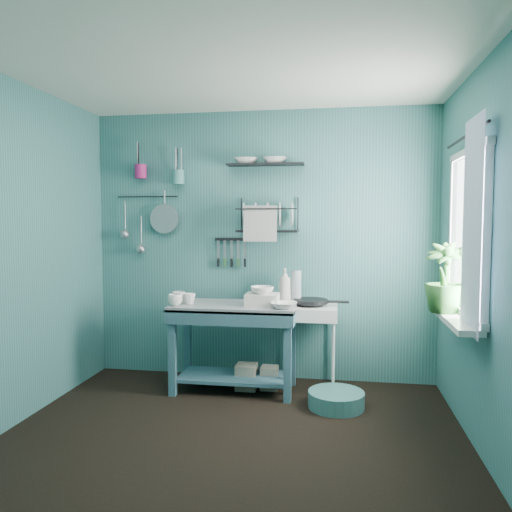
# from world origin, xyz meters

# --- Properties ---
(floor) EXTENTS (3.20, 3.20, 0.00)m
(floor) POSITION_xyz_m (0.00, 0.00, 0.00)
(floor) COLOR black
(floor) RESTS_ON ground
(ceiling) EXTENTS (3.20, 3.20, 0.00)m
(ceiling) POSITION_xyz_m (0.00, 0.00, 2.50)
(ceiling) COLOR silver
(ceiling) RESTS_ON ground
(wall_back) EXTENTS (3.20, 0.00, 3.20)m
(wall_back) POSITION_xyz_m (0.00, 1.50, 1.25)
(wall_back) COLOR #366F6D
(wall_back) RESTS_ON ground
(wall_front) EXTENTS (3.20, 0.00, 3.20)m
(wall_front) POSITION_xyz_m (0.00, -1.50, 1.25)
(wall_front) COLOR #366F6D
(wall_front) RESTS_ON ground
(wall_left) EXTENTS (0.00, 3.00, 3.00)m
(wall_left) POSITION_xyz_m (-1.60, 0.00, 1.25)
(wall_left) COLOR #366F6D
(wall_left) RESTS_ON ground
(wall_right) EXTENTS (0.00, 3.00, 3.00)m
(wall_right) POSITION_xyz_m (1.60, 0.00, 1.25)
(wall_right) COLOR #366F6D
(wall_right) RESTS_ON ground
(work_counter) EXTENTS (1.15, 0.72, 0.76)m
(work_counter) POSITION_xyz_m (-0.18, 1.08, 0.38)
(work_counter) COLOR #35606F
(work_counter) RESTS_ON floor
(mug_left) EXTENTS (0.12, 0.12, 0.10)m
(mug_left) POSITION_xyz_m (-0.66, 0.92, 0.81)
(mug_left) COLOR white
(mug_left) RESTS_ON work_counter
(mug_mid) EXTENTS (0.14, 0.14, 0.09)m
(mug_mid) POSITION_xyz_m (-0.56, 1.02, 0.81)
(mug_mid) COLOR white
(mug_mid) RESTS_ON work_counter
(mug_right) EXTENTS (0.17, 0.17, 0.10)m
(mug_right) POSITION_xyz_m (-0.68, 1.08, 0.81)
(mug_right) COLOR white
(mug_right) RESTS_ON work_counter
(wash_tub) EXTENTS (0.28, 0.22, 0.10)m
(wash_tub) POSITION_xyz_m (0.07, 1.06, 0.81)
(wash_tub) COLOR beige
(wash_tub) RESTS_ON work_counter
(tub_bowl) EXTENTS (0.20, 0.19, 0.06)m
(tub_bowl) POSITION_xyz_m (0.07, 1.06, 0.89)
(tub_bowl) COLOR white
(tub_bowl) RESTS_ON wash_tub
(soap_bottle) EXTENTS (0.11, 0.12, 0.30)m
(soap_bottle) POSITION_xyz_m (0.24, 1.28, 0.91)
(soap_bottle) COLOR beige
(soap_bottle) RESTS_ON work_counter
(water_bottle) EXTENTS (0.09, 0.09, 0.28)m
(water_bottle) POSITION_xyz_m (0.34, 1.30, 0.90)
(water_bottle) COLOR #A1ABB3
(water_bottle) RESTS_ON work_counter
(counter_bowl) EXTENTS (0.22, 0.22, 0.05)m
(counter_bowl) POSITION_xyz_m (0.27, 0.93, 0.79)
(counter_bowl) COLOR white
(counter_bowl) RESTS_ON work_counter
(hotplate_stand) EXTENTS (0.52, 0.52, 0.74)m
(hotplate_stand) POSITION_xyz_m (0.47, 1.24, 0.37)
(hotplate_stand) COLOR white
(hotplate_stand) RESTS_ON floor
(frying_pan) EXTENTS (0.30, 0.30, 0.03)m
(frying_pan) POSITION_xyz_m (0.47, 1.24, 0.78)
(frying_pan) COLOR black
(frying_pan) RESTS_ON hotplate_stand
(knife_strip) EXTENTS (0.32, 0.02, 0.03)m
(knife_strip) POSITION_xyz_m (-0.28, 1.47, 1.31)
(knife_strip) COLOR black
(knife_strip) RESTS_ON wall_back
(dish_rack) EXTENTS (0.57, 0.30, 0.32)m
(dish_rack) POSITION_xyz_m (0.07, 1.37, 1.54)
(dish_rack) COLOR black
(dish_rack) RESTS_ON wall_back
(upper_shelf) EXTENTS (0.70, 0.19, 0.01)m
(upper_shelf) POSITION_xyz_m (0.05, 1.40, 1.99)
(upper_shelf) COLOR black
(upper_shelf) RESTS_ON wall_back
(shelf_bowl_left) EXTENTS (0.22, 0.22, 0.05)m
(shelf_bowl_left) POSITION_xyz_m (-0.13, 1.40, 2.09)
(shelf_bowl_left) COLOR white
(shelf_bowl_left) RESTS_ON upper_shelf
(shelf_bowl_right) EXTENTS (0.22, 0.22, 0.05)m
(shelf_bowl_right) POSITION_xyz_m (0.13, 1.40, 2.09)
(shelf_bowl_right) COLOR white
(shelf_bowl_right) RESTS_ON upper_shelf
(utensil_cup_magenta) EXTENTS (0.11, 0.11, 0.13)m
(utensil_cup_magenta) POSITION_xyz_m (-1.15, 1.42, 1.95)
(utensil_cup_magenta) COLOR #AE2067
(utensil_cup_magenta) RESTS_ON wall_back
(utensil_cup_teal) EXTENTS (0.11, 0.11, 0.13)m
(utensil_cup_teal) POSITION_xyz_m (-0.78, 1.42, 1.89)
(utensil_cup_teal) COLOR teal
(utensil_cup_teal) RESTS_ON wall_back
(colander) EXTENTS (0.28, 0.03, 0.28)m
(colander) POSITION_xyz_m (-0.93, 1.45, 1.50)
(colander) COLOR #A2A4AA
(colander) RESTS_ON wall_back
(ladle_outer) EXTENTS (0.01, 0.01, 0.30)m
(ladle_outer) POSITION_xyz_m (-1.34, 1.46, 1.52)
(ladle_outer) COLOR #A2A4AA
(ladle_outer) RESTS_ON wall_back
(ladle_inner) EXTENTS (0.01, 0.01, 0.30)m
(ladle_inner) POSITION_xyz_m (-1.17, 1.46, 1.38)
(ladle_inner) COLOR #A2A4AA
(ladle_inner) RESTS_ON wall_back
(hook_rail) EXTENTS (0.60, 0.01, 0.01)m
(hook_rail) POSITION_xyz_m (-1.11, 1.47, 1.72)
(hook_rail) COLOR black
(hook_rail) RESTS_ON wall_back
(window_glass) EXTENTS (0.00, 1.10, 1.10)m
(window_glass) POSITION_xyz_m (1.59, 0.45, 1.40)
(window_glass) COLOR white
(window_glass) RESTS_ON wall_right
(windowsill) EXTENTS (0.16, 0.95, 0.04)m
(windowsill) POSITION_xyz_m (1.50, 0.45, 0.81)
(windowsill) COLOR white
(windowsill) RESTS_ON wall_right
(curtain) EXTENTS (0.00, 1.35, 1.35)m
(curtain) POSITION_xyz_m (1.52, 0.15, 1.45)
(curtain) COLOR white
(curtain) RESTS_ON wall_right
(curtain_rod) EXTENTS (0.02, 1.05, 0.02)m
(curtain_rod) POSITION_xyz_m (1.54, 0.45, 2.05)
(curtain_rod) COLOR black
(curtain_rod) RESTS_ON wall_right
(potted_plant) EXTENTS (0.33, 0.33, 0.50)m
(potted_plant) POSITION_xyz_m (1.46, 0.59, 1.08)
(potted_plant) COLOR #2A6428
(potted_plant) RESTS_ON windowsill
(storage_tin_large) EXTENTS (0.18, 0.18, 0.22)m
(storage_tin_large) POSITION_xyz_m (-0.08, 1.13, 0.11)
(storage_tin_large) COLOR gray
(storage_tin_large) RESTS_ON floor
(storage_tin_small) EXTENTS (0.15, 0.15, 0.20)m
(storage_tin_small) POSITION_xyz_m (0.12, 1.16, 0.10)
(storage_tin_small) COLOR gray
(storage_tin_small) RESTS_ON floor
(floor_basin) EXTENTS (0.45, 0.45, 0.13)m
(floor_basin) POSITION_xyz_m (0.70, 0.80, 0.07)
(floor_basin) COLOR teal
(floor_basin) RESTS_ON floor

